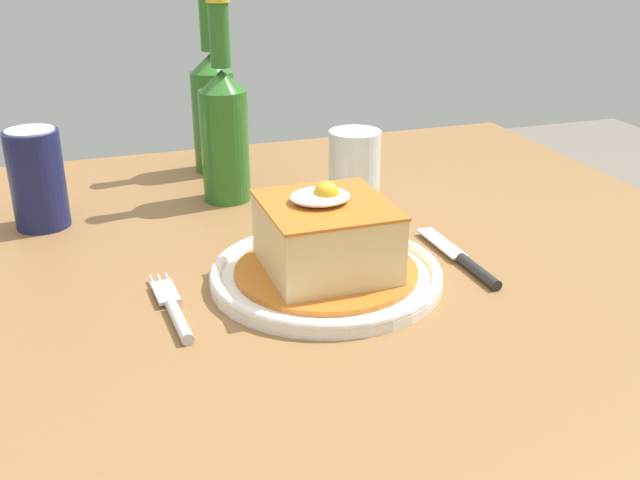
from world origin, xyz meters
The scene contains 9 objects.
dining_table centered at (0.00, 0.00, 0.66)m, with size 1.14×0.99×0.77m.
main_plate centered at (0.04, -0.05, 0.78)m, with size 0.25×0.25×0.02m.
sandwich_meal centered at (0.04, -0.05, 0.82)m, with size 0.19×0.19×0.10m.
fork centered at (-0.12, -0.07, 0.78)m, with size 0.02×0.14×0.01m.
knife centered at (0.20, -0.06, 0.78)m, with size 0.02×0.17×0.01m.
soda_can centered at (-0.24, 0.22, 0.83)m, with size 0.07×0.07×0.12m.
beer_bottle_green centered at (0.01, 0.38, 0.87)m, with size 0.06×0.06×0.27m.
beer_bottle_green_far centered at (0.00, 0.24, 0.87)m, with size 0.06×0.06×0.27m.
drinking_glass centered at (0.15, 0.15, 0.82)m, with size 0.07×0.07×0.10m.
Camera 1 is at (-0.19, -0.72, 1.12)m, focal length 41.86 mm.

